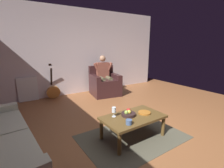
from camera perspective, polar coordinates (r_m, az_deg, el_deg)
The scene contains 12 objects.
ground_plane at distance 3.16m, azimuth 11.55°, elevation -16.54°, with size 7.64×7.64×0.00m, color brown.
wall_back at distance 5.52m, azimuth -11.88°, elevation 10.73°, with size 6.27×0.06×2.69m, color silver.
rug at distance 3.04m, azimuth 7.08°, elevation -17.57°, with size 1.75×1.21×0.01m, color #4D4A3B.
armchair at distance 5.32m, azimuth -2.56°, elevation -0.18°, with size 0.95×0.96×0.90m.
person_seated at distance 5.28m, azimuth -2.75°, elevation 3.55°, with size 0.66×0.61×1.24m.
coffee_table at distance 2.89m, azimuth 7.27°, elevation -11.89°, with size 1.06×0.64×0.39m.
guitar at distance 5.24m, azimuth -19.57°, elevation -2.23°, with size 0.39×0.32×1.04m.
radiator at distance 5.25m, azimuth -27.00°, elevation -1.60°, with size 0.52×0.06×0.69m, color white.
wine_glass_near at distance 2.79m, azimuth 0.67°, elevation -9.08°, with size 0.07×0.07×0.17m.
fruit_bowl at distance 2.87m, azimuth 5.65°, elevation -10.10°, with size 0.24×0.24×0.11m.
decorative_dish at distance 3.01m, azimuth 11.09°, elevation -9.63°, with size 0.22×0.22×0.02m, color #AA6422.
candle_jar at distance 2.58m, azimuth 5.85°, elevation -12.89°, with size 0.10×0.10×0.07m, color #445D89.
Camera 1 is at (1.95, 1.94, 1.56)m, focal length 26.56 mm.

